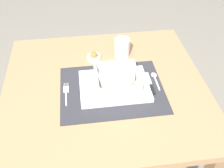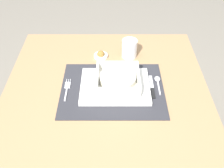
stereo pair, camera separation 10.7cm
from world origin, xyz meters
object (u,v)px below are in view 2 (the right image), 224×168
Objects in this scene: condiment_saucer at (100,55)px; fork at (67,88)px; drinking_glass at (129,49)px; spoon at (157,81)px; dining_table at (106,102)px; porridge_bowl at (117,80)px; butter_knife at (152,88)px.

fork is at bearing -120.71° from condiment_saucer.
condiment_saucer is at bearing 57.05° from fork.
drinking_glass is 1.34× the size of condiment_saucer.
condiment_saucer reaches higher than spoon.
fork is (-0.16, -0.03, 0.11)m from dining_table.
dining_table is 4.84× the size of porridge_bowl.
spoon is (0.21, 0.01, 0.11)m from dining_table.
porridge_bowl reaches higher than fork.
porridge_bowl reaches higher than butter_knife.
porridge_bowl reaches higher than dining_table.
porridge_bowl is at bearing -20.76° from dining_table.
porridge_bowl is at bearing -172.32° from spoon.
spoon reaches higher than fork.
drinking_glass is 0.14m from condiment_saucer.
condiment_saucer is at bearing 98.42° from dining_table.
condiment_saucer is at bearing 140.49° from spoon.
porridge_bowl is 0.17m from spoon.
spoon is at bearing 4.16° from fork.
porridge_bowl is 2.00× the size of drinking_glass.
butter_knife is (0.19, -0.03, 0.11)m from dining_table.
drinking_glass reaches higher than dining_table.
drinking_glass reaches higher than spoon.
condiment_saucer is (-0.21, 0.22, 0.00)m from butter_knife.
butter_knife is (0.34, -0.00, 0.00)m from fork.
dining_table is at bearing 159.24° from porridge_bowl.
butter_knife is at bearing -2.62° from fork.
fork is 1.19× the size of spoon.
porridge_bowl is 0.22m from condiment_saucer.
drinking_glass is at bearing 38.52° from fork.
porridge_bowl is 0.22m from drinking_glass.
dining_table is 0.22m from butter_knife.
fork is at bearing -139.25° from drinking_glass.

